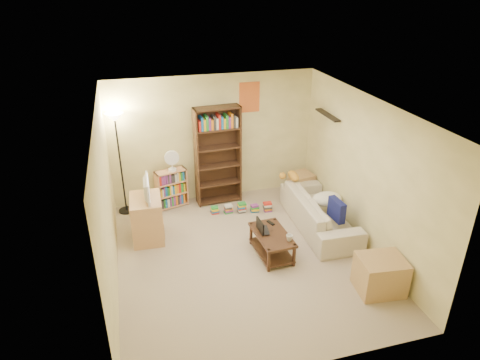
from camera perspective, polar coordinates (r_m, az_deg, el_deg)
The scene contains 19 objects.
room at distance 6.24m, azimuth 0.74°, elevation 1.95°, with size 4.50×4.54×2.52m.
sofa at distance 7.82m, azimuth 10.53°, elevation -4.18°, with size 0.87×2.08×0.60m, color beige.
navy_pillow at distance 7.38m, azimuth 12.76°, elevation -3.89°, with size 0.40×0.12×0.36m, color navy.
cream_blanket at distance 7.81m, azimuth 11.51°, elevation -2.50°, with size 0.55×0.40×0.24m, color white.
tabby_cat at distance 8.20m, azimuth 6.88°, elevation 0.56°, with size 0.47×0.18×0.16m.
coffee_table at distance 6.99m, azimuth 4.25°, elevation -8.16°, with size 0.55×0.93×0.40m.
laptop at distance 6.96m, azimuth 3.68°, elevation -6.70°, with size 0.23×0.32×0.02m, color black.
laptop_screen at distance 6.87m, azimuth 2.69°, elevation -6.13°, with size 0.01×0.30×0.20m, color white.
mug at distance 6.74m, azimuth 6.60°, elevation -7.67°, with size 0.11×0.11×0.10m, color silver.
tv_remote at distance 7.17m, azimuth 4.11°, elevation -5.72°, with size 0.05×0.16×0.02m, color black.
tv_stand at distance 7.49m, azimuth -12.30°, elevation -5.04°, with size 0.51×0.72×0.77m, color tan.
television at distance 7.22m, azimuth -12.71°, elevation -1.17°, with size 0.11×0.64×0.37m, color black.
tall_bookshelf at distance 8.24m, azimuth -2.97°, elevation 3.52°, with size 0.90×0.35×1.95m.
short_bookshelf at distance 8.41m, azimuth -9.11°, elevation -1.14°, with size 0.64×0.40×0.77m.
desk_fan at distance 8.12m, azimuth -9.08°, elevation 2.67°, with size 0.27×0.15×0.42m.
floor_lamp at distance 7.96m, azimuth -16.12°, elevation 5.84°, with size 0.33×0.33×1.97m.
side_table at distance 8.89m, azimuth 8.16°, elevation -0.57°, with size 0.42×0.42×0.48m, color tan.
end_cabinet at distance 6.57m, azimuth 18.19°, elevation -11.90°, with size 0.64×0.53×0.53m, color tan.
book_stacks at distance 8.23m, azimuth 0.36°, elevation -3.77°, with size 1.16×0.31×0.20m.
Camera 1 is at (-1.59, -5.48, 4.14)m, focal length 32.00 mm.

